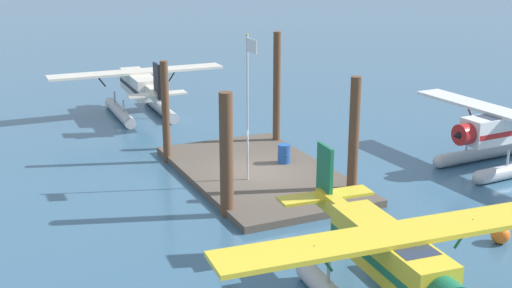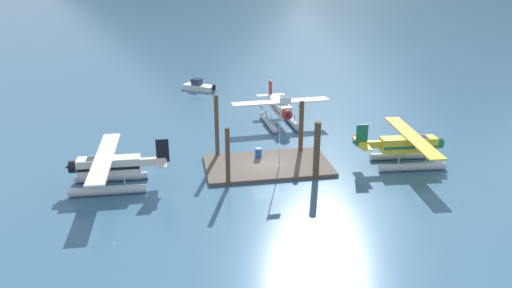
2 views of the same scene
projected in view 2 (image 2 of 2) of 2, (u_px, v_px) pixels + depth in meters
The scene contains 13 objects.
ground_plane at pixel (268, 167), 43.77m from camera, with size 1200.00×1200.00×0.00m, color #38607F.
dock_platform at pixel (268, 165), 43.71m from camera, with size 10.73×6.20×0.30m, color brown.
piling_near_left at pixel (228, 157), 39.47m from camera, with size 0.37×0.37×4.86m, color brown.
piling_near_right at pixel (317, 151), 40.72m from camera, with size 0.52×0.52×4.86m, color brown.
piling_far_left at pixel (217, 127), 44.70m from camera, with size 0.38×0.38×5.83m, color brown.
piling_far_right at pixel (301, 128), 45.81m from camera, with size 0.43×0.43×5.00m, color brown.
flagpole at pixel (281, 124), 41.57m from camera, with size 0.95×0.10×6.26m.
fuel_drum at pixel (258, 153), 44.81m from camera, with size 0.62×0.62×0.88m.
mooring_buoy at pixel (356, 138), 49.59m from camera, with size 0.67×0.67×0.67m, color orange.
seaplane_cream_port_aft at pixel (109, 169), 39.42m from camera, with size 7.98×10.44×3.84m.
seaplane_white_bow_right at pixel (280, 110), 53.83m from camera, with size 10.46×7.98×3.84m.
seaplane_yellow_stbd_aft at pixel (408, 148), 43.64m from camera, with size 7.97×10.48×3.84m.
boat_white_open_north at pixel (198, 86), 67.57m from camera, with size 4.32×3.60×1.50m.
Camera 2 is at (-8.00, -39.34, 17.58)m, focal length 35.52 mm.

